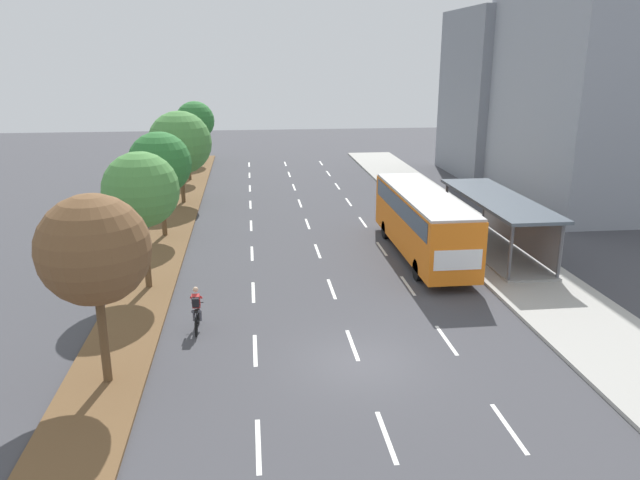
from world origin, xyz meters
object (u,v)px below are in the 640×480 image
cyclist (197,311)px  median_tree_nearest (94,250)px  median_tree_farthest (195,121)px  bus_shelter (501,218)px  bus (422,218)px  median_tree_fourth (180,143)px  median_tree_third (160,164)px  median_tree_second (141,190)px  median_tree_fifth (187,133)px

cyclist → median_tree_nearest: median_tree_nearest is taller
median_tree_nearest → median_tree_farthest: 41.80m
bus_shelter → bus: (-4.28, -0.11, 0.20)m
median_tree_fourth → cyclist: bearing=-83.2°
bus → median_tree_fourth: size_ratio=1.77×
cyclist → median_tree_fourth: median_tree_fourth is taller
bus_shelter → median_tree_farthest: bearing=120.9°
median_tree_third → cyclist: bearing=-77.8°
median_tree_nearest → median_tree_third: (-0.28, 16.72, -0.19)m
cyclist → median_tree_second: size_ratio=0.30×
bus → median_tree_farthest: 33.25m
median_tree_fifth → median_tree_farthest: size_ratio=0.93×
median_tree_third → median_tree_farthest: 25.08m
median_tree_second → median_tree_third: median_tree_second is taller
median_tree_fourth → median_tree_fifth: 8.37m
bus → median_tree_farthest: (-13.72, 30.22, 2.09)m
bus → median_tree_nearest: median_tree_nearest is taller
median_tree_fourth → median_tree_farthest: size_ratio=1.08×
bus → median_tree_farthest: median_tree_farthest is taller
median_tree_nearest → median_tree_fourth: bearing=90.0°
bus → median_tree_fifth: bearing=122.1°
bus_shelter → cyclist: 17.17m
bus_shelter → median_tree_farthest: 35.15m
median_tree_fourth → median_tree_farthest: median_tree_fourth is taller
bus_shelter → bus: bus is taller
bus_shelter → median_tree_second: median_tree_second is taller
median_tree_second → median_tree_fourth: size_ratio=0.95×
cyclist → median_tree_nearest: (-2.53, -3.74, 3.67)m
cyclist → median_tree_fourth: bearing=96.8°
bus → median_tree_nearest: (-13.43, -11.57, 2.39)m
cyclist → bus: bearing=35.7°
bus_shelter → bus: 4.28m
median_tree_farthest → bus_shelter: bearing=-59.1°
cyclist → median_tree_farthest: bearing=94.2°
cyclist → median_tree_farthest: 38.31m
cyclist → median_tree_third: 13.73m
bus_shelter → median_tree_fifth: bearing=129.6°
cyclist → median_tree_third: median_tree_third is taller
bus → median_tree_third: size_ratio=1.90×
median_tree_second → median_tree_third: 8.37m
bus → bus_shelter: bearing=1.5°
bus_shelter → median_tree_second: bearing=-169.3°
bus_shelter → median_tree_third: 18.82m
median_tree_fourth → bus_shelter: bearing=-37.1°
median_tree_nearest → median_tree_farthest: size_ratio=1.03×
cyclist → median_tree_fifth: (-2.81, 29.70, 3.23)m
cyclist → bus_shelter: bearing=27.6°
median_tree_nearest → median_tree_third: 16.72m
cyclist → median_tree_farthest: size_ratio=0.31×
bus_shelter → median_tree_second: size_ratio=1.69×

